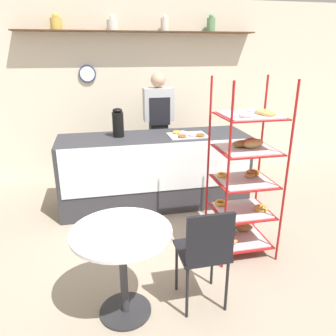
{
  "coord_description": "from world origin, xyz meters",
  "views": [
    {
      "loc": [
        -0.69,
        -2.73,
        1.98
      ],
      "look_at": [
        0.0,
        0.45,
        0.8
      ],
      "focal_mm": 35.0,
      "sensor_mm": 36.0,
      "label": 1
    }
  ],
  "objects_px": {
    "cafe_chair": "(205,249)",
    "donut_tray_counter": "(187,135)",
    "pastry_rack": "(244,180)",
    "cafe_table": "(122,252)",
    "person_worker": "(159,126)",
    "coffee_carafe": "(118,123)"
  },
  "relations": [
    {
      "from": "coffee_carafe",
      "to": "cafe_chair",
      "type": "bearing_deg",
      "value": -76.65
    },
    {
      "from": "coffee_carafe",
      "to": "person_worker",
      "type": "bearing_deg",
      "value": 43.35
    },
    {
      "from": "cafe_chair",
      "to": "coffee_carafe",
      "type": "height_order",
      "value": "coffee_carafe"
    },
    {
      "from": "person_worker",
      "to": "cafe_chair",
      "type": "distance_m",
      "value": 2.67
    },
    {
      "from": "pastry_rack",
      "to": "cafe_table",
      "type": "height_order",
      "value": "pastry_rack"
    },
    {
      "from": "coffee_carafe",
      "to": "donut_tray_counter",
      "type": "height_order",
      "value": "coffee_carafe"
    },
    {
      "from": "coffee_carafe",
      "to": "cafe_table",
      "type": "bearing_deg",
      "value": -94.04
    },
    {
      "from": "cafe_chair",
      "to": "donut_tray_counter",
      "type": "relative_size",
      "value": 1.82
    },
    {
      "from": "person_worker",
      "to": "donut_tray_counter",
      "type": "height_order",
      "value": "person_worker"
    },
    {
      "from": "person_worker",
      "to": "coffee_carafe",
      "type": "relative_size",
      "value": 4.67
    },
    {
      "from": "cafe_table",
      "to": "coffee_carafe",
      "type": "relative_size",
      "value": 2.07
    },
    {
      "from": "cafe_table",
      "to": "cafe_chair",
      "type": "height_order",
      "value": "cafe_chair"
    },
    {
      "from": "cafe_table",
      "to": "donut_tray_counter",
      "type": "bearing_deg",
      "value": 61.19
    },
    {
      "from": "cafe_chair",
      "to": "coffee_carafe",
      "type": "relative_size",
      "value": 2.46
    },
    {
      "from": "cafe_chair",
      "to": "coffee_carafe",
      "type": "xyz_separation_m",
      "value": [
        -0.49,
        2.05,
        0.57
      ]
    },
    {
      "from": "cafe_chair",
      "to": "donut_tray_counter",
      "type": "distance_m",
      "value": 1.97
    },
    {
      "from": "pastry_rack",
      "to": "coffee_carafe",
      "type": "relative_size",
      "value": 4.86
    },
    {
      "from": "person_worker",
      "to": "donut_tray_counter",
      "type": "xyz_separation_m",
      "value": [
        0.23,
        -0.75,
        0.04
      ]
    },
    {
      "from": "cafe_table",
      "to": "coffee_carafe",
      "type": "bearing_deg",
      "value": 85.96
    },
    {
      "from": "pastry_rack",
      "to": "person_worker",
      "type": "height_order",
      "value": "pastry_rack"
    },
    {
      "from": "person_worker",
      "to": "pastry_rack",
      "type": "bearing_deg",
      "value": -75.59
    },
    {
      "from": "pastry_rack",
      "to": "cafe_chair",
      "type": "bearing_deg",
      "value": -131.22
    }
  ]
}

